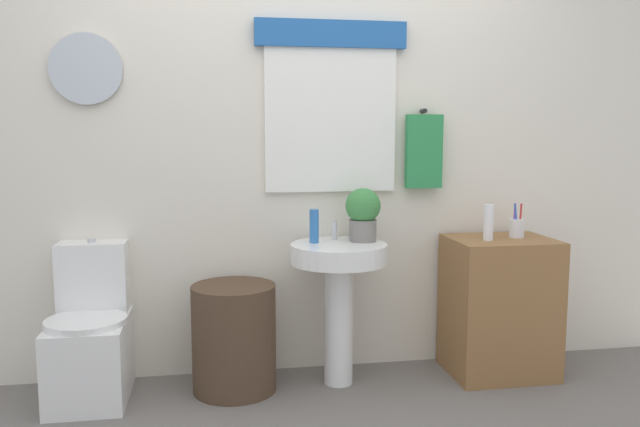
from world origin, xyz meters
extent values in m
cube|color=silver|center=(0.00, 1.15, 1.30)|extent=(4.40, 0.10, 2.60)
cube|color=white|center=(0.19, 1.08, 1.38)|extent=(0.71, 0.03, 0.77)
cube|color=#235BA3|center=(0.19, 1.07, 1.82)|extent=(0.81, 0.04, 0.14)
cylinder|color=silver|center=(-1.06, 1.08, 1.62)|extent=(0.35, 0.03, 0.35)
cylinder|color=black|center=(0.70, 1.07, 1.42)|extent=(0.02, 0.06, 0.02)
cube|color=#2D894C|center=(0.70, 1.05, 1.20)|extent=(0.20, 0.05, 0.40)
cube|color=white|center=(-1.06, 0.85, 0.20)|extent=(0.36, 0.50, 0.40)
cylinder|color=white|center=(-1.06, 0.79, 0.41)|extent=(0.38, 0.38, 0.03)
cube|color=white|center=(-1.06, 1.02, 0.58)|extent=(0.34, 0.18, 0.36)
cylinder|color=silver|center=(-1.06, 1.02, 0.77)|extent=(0.04, 0.04, 0.02)
cylinder|color=#4C3828|center=(-0.35, 0.85, 0.27)|extent=(0.42, 0.42, 0.55)
cylinder|color=white|center=(0.19, 0.85, 0.32)|extent=(0.15, 0.15, 0.64)
cylinder|color=white|center=(0.19, 0.85, 0.69)|extent=(0.50, 0.50, 0.10)
cylinder|color=silver|center=(0.19, 0.97, 0.79)|extent=(0.03, 0.03, 0.10)
cube|color=olive|center=(1.07, 0.85, 0.37)|extent=(0.54, 0.44, 0.74)
cylinder|color=#2D6BB7|center=(0.07, 0.90, 0.83)|extent=(0.05, 0.05, 0.17)
cylinder|color=slate|center=(0.33, 0.91, 0.80)|extent=(0.14, 0.14, 0.11)
sphere|color=#3D8442|center=(0.33, 0.91, 0.93)|extent=(0.18, 0.18, 0.18)
cylinder|color=white|center=(0.98, 0.81, 0.84)|extent=(0.05, 0.05, 0.19)
cylinder|color=silver|center=(1.17, 0.87, 0.79)|extent=(0.08, 0.08, 0.10)
cylinder|color=red|center=(1.19, 0.87, 0.84)|extent=(0.01, 0.03, 0.18)
cylinder|color=purple|center=(1.16, 0.89, 0.84)|extent=(0.02, 0.01, 0.18)
cylinder|color=blue|center=(1.16, 0.86, 0.84)|extent=(0.03, 0.02, 0.18)
camera|label=1|loc=(-0.44, -2.29, 1.30)|focal=35.63mm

